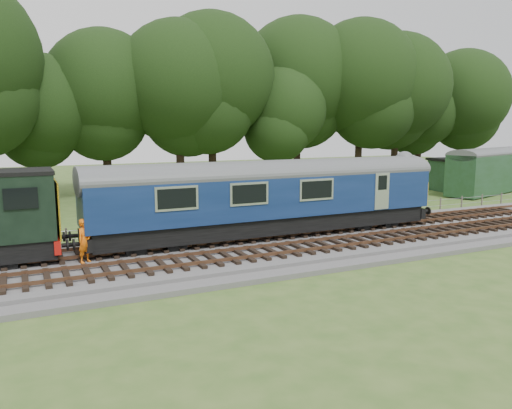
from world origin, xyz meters
TOP-DOWN VIEW (x-y plane):
  - ground at (0.00, 0.00)m, footprint 120.00×120.00m
  - ballast at (0.00, 0.00)m, footprint 70.00×7.00m
  - track_north at (0.00, 1.40)m, footprint 67.20×2.40m
  - track_south at (0.00, -1.60)m, footprint 67.20×2.40m
  - fence at (0.00, 4.50)m, footprint 64.00×0.12m
  - tree_line at (0.00, 22.00)m, footprint 70.00×8.00m
  - dmu_railcar at (-0.64, 1.40)m, footprint 18.05×2.86m
  - worker at (-9.64, 0.17)m, footprint 0.78×0.74m
  - parked_coach at (27.28, 10.64)m, footprint 15.29×6.85m
  - shed at (23.78, 12.58)m, footprint 4.21×4.21m

SIDE VIEW (x-z plane):
  - ground at x=0.00m, z-range 0.00..0.00m
  - fence at x=0.00m, z-range -0.50..0.50m
  - tree_line at x=0.00m, z-range -9.00..9.00m
  - ballast at x=0.00m, z-range 0.00..0.35m
  - track_north at x=0.00m, z-range 0.31..0.52m
  - track_south at x=0.00m, z-range 0.31..0.52m
  - worker at x=-9.64m, z-range 0.35..2.14m
  - shed at x=23.78m, z-range 0.02..2.97m
  - parked_coach at x=27.28m, z-range 0.24..4.11m
  - dmu_railcar at x=-0.64m, z-range 0.67..4.54m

